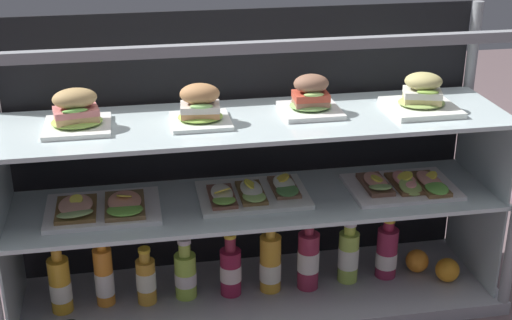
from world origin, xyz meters
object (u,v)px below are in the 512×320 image
Objects in this scene: plated_roll_sandwich_mid_right at (422,97)px; orange_fruit_near_left_post at (447,270)px; juice_bottle_front_second at (387,253)px; juice_bottle_tucked_behind at (104,276)px; juice_bottle_back_left at (186,274)px; juice_bottle_front_fourth at (231,270)px; juice_bottle_back_right at (348,255)px; plated_roll_sandwich_near_left_corner at (76,113)px; plated_roll_sandwich_right_of_center at (311,99)px; juice_bottle_front_middle at (60,285)px; open_sandwich_tray_mid_left at (403,185)px; orange_fruit_beside_bottles at (417,261)px; juice_bottle_back_center at (308,259)px; juice_bottle_front_right_end at (271,265)px; open_sandwich_tray_center at (253,193)px; plated_roll_sandwich_far_left at (200,108)px; open_sandwich_tray_near_right_corner at (102,208)px; juice_bottle_near_post at (146,279)px.

orange_fruit_near_left_post is (0.13, -0.04, -0.60)m from plated_roll_sandwich_mid_right.
plated_roll_sandwich_mid_right reaches higher than juice_bottle_front_second.
juice_bottle_tucked_behind is 0.26m from juice_bottle_back_left.
juice_bottle_front_fourth is 0.40m from juice_bottle_back_right.
plated_roll_sandwich_mid_right is 0.58m from juice_bottle_back_right.
juice_bottle_front_fourth is at bearing -1.39° from plated_roll_sandwich_near_left_corner.
plated_roll_sandwich_right_of_center is 0.75× the size of juice_bottle_front_middle.
open_sandwich_tray_mid_left is 0.99m from juice_bottle_tucked_behind.
juice_bottle_front_middle is at bearing 177.49° from orange_fruit_near_left_post.
juice_bottle_front_middle is 1.18m from orange_fruit_beside_bottles.
juice_bottle_back_center is 3.07× the size of orange_fruit_near_left_post.
juice_bottle_back_center is 1.13× the size of juice_bottle_front_second.
plated_roll_sandwich_mid_right is 0.86× the size of juice_bottle_front_right_end.
orange_fruit_near_left_post is (0.87, -0.07, -0.04)m from juice_bottle_back_left.
orange_fruit_near_left_post is (0.47, -0.05, -0.06)m from juice_bottle_back_center.
juice_bottle_front_middle is at bearing 179.23° from plated_roll_sandwich_mid_right.
juice_bottle_tucked_behind is at bearing 177.27° from juice_bottle_front_fourth.
plated_roll_sandwich_near_left_corner is at bearing -179.59° from open_sandwich_tray_center.
plated_roll_sandwich_far_left reaches higher than juice_bottle_back_center.
juice_bottle_front_fourth is at bearing -178.22° from juice_bottle_front_second.
orange_fruit_beside_bottles is (1.08, 0.01, -0.61)m from plated_roll_sandwich_near_left_corner.
orange_fruit_beside_bottles is (1.05, 0.00, -0.06)m from juice_bottle_tucked_behind.
juice_bottle_front_right_end reaches higher than orange_fruit_beside_bottles.
juice_bottle_front_middle is (-0.15, 0.01, -0.26)m from open_sandwich_tray_near_right_corner.
open_sandwich_tray_mid_left is (0.48, -0.03, 0.00)m from open_sandwich_tray_center.
open_sandwich_tray_center reaches higher than juice_bottle_front_middle.
open_sandwich_tray_near_right_corner is 1.42× the size of juice_bottle_front_right_end.
plated_roll_sandwich_near_left_corner is 0.85× the size of juice_bottle_front_second.
plated_roll_sandwich_far_left is at bearing 0.26° from open_sandwich_tray_near_right_corner.
plated_roll_sandwich_far_left reaches higher than orange_fruit_beside_bottles.
juice_bottle_front_middle reaches higher than juice_bottle_front_fourth.
open_sandwich_tray_mid_left is (0.64, -0.01, -0.30)m from plated_roll_sandwich_far_left.
juice_bottle_front_fourth is at bearing -5.33° from juice_bottle_back_left.
open_sandwich_tray_near_right_corner is 4.30× the size of orange_fruit_beside_bottles.
plated_roll_sandwich_mid_right is 0.93× the size of juice_bottle_back_right.
juice_bottle_near_post is (0.11, 0.01, -0.27)m from open_sandwich_tray_near_right_corner.
plated_roll_sandwich_right_of_center is at bearing 1.53° from juice_bottle_front_middle.
juice_bottle_back_right is at bearing 2.77° from juice_bottle_front_right_end.
orange_fruit_beside_bottles is at bearing 0.97° from juice_bottle_front_middle.
juice_bottle_back_right is (0.27, 0.01, -0.00)m from juice_bottle_front_right_end.
plated_roll_sandwich_near_left_corner is 0.97× the size of juice_bottle_near_post.
juice_bottle_front_right_end is (-0.12, -0.02, -0.55)m from plated_roll_sandwich_right_of_center.
plated_roll_sandwich_near_left_corner is at bearing -178.83° from plated_roll_sandwich_right_of_center.
plated_roll_sandwich_far_left is 0.42m from open_sandwich_tray_near_right_corner.
open_sandwich_tray_center is at bearing 0.41° from plated_roll_sandwich_near_left_corner.
plated_roll_sandwich_right_of_center reaches higher than orange_fruit_beside_bottles.
plated_roll_sandwich_far_left is at bearing -177.66° from orange_fruit_beside_bottles.
plated_roll_sandwich_far_left is at bearing -1.25° from juice_bottle_front_middle.
juice_bottle_back_left is at bearing 177.90° from open_sandwich_tray_mid_left.
orange_fruit_near_left_post is at bearing -13.32° from open_sandwich_tray_mid_left.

